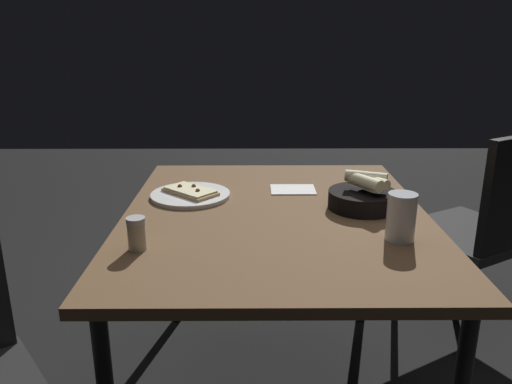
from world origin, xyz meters
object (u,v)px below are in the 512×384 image
(dining_table, at_px, (275,229))
(pepper_shaker, at_px, (137,236))
(beer_glass, at_px, (401,220))
(pizza_plate, at_px, (190,194))
(bread_basket, at_px, (363,197))
(chair_far, at_px, (488,223))

(dining_table, distance_m, pepper_shaker, 0.48)
(pepper_shaker, bearing_deg, beer_glass, -175.03)
(pizza_plate, bearing_deg, bread_basket, 168.18)
(pizza_plate, relative_size, beer_glass, 2.05)
(chair_far, bearing_deg, pizza_plate, 12.08)
(beer_glass, distance_m, pepper_shaker, 0.71)
(pizza_plate, relative_size, chair_far, 0.30)
(beer_glass, height_order, pepper_shaker, beer_glass)
(bread_basket, xyz_separation_m, pepper_shaker, (0.66, 0.32, 0.00))
(beer_glass, bearing_deg, bread_basket, -79.07)
(beer_glass, relative_size, chair_far, 0.15)
(beer_glass, bearing_deg, pepper_shaker, 4.97)
(pizza_plate, relative_size, bread_basket, 1.25)
(dining_table, relative_size, beer_glass, 8.70)
(pepper_shaker, height_order, chair_far, chair_far)
(bread_basket, xyz_separation_m, chair_far, (-0.60, -0.37, -0.24))
(dining_table, height_order, pizza_plate, pizza_plate)
(dining_table, bearing_deg, beer_glass, 146.35)
(dining_table, height_order, bread_basket, bread_basket)
(bread_basket, relative_size, beer_glass, 1.64)
(dining_table, xyz_separation_m, beer_glass, (-0.33, 0.22, 0.11))
(pizza_plate, xyz_separation_m, pepper_shaker, (0.09, 0.44, 0.03))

